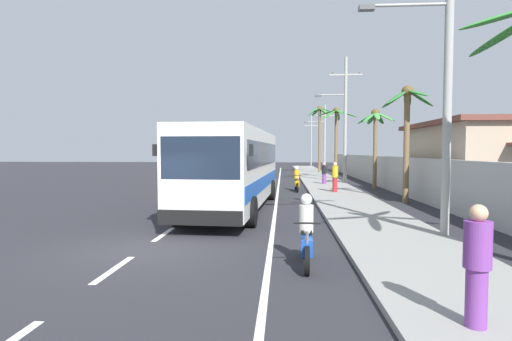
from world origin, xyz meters
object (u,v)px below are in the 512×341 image
(utility_pole_nearest, at_px, (445,74))
(pedestrian_midwalk, at_px, (335,176))
(pedestrian_near_kerb, at_px, (477,263))
(coach_bus_foreground, at_px, (235,165))
(palm_second, at_px, (376,129))
(palm_fourth, at_px, (336,126))
(utility_pole_distant, at_px, (311,140))
(coach_bus_far_lane, at_px, (234,156))
(motorcycle_beside_bus, at_px, (297,181))
(palm_farthest, at_px, (407,120))
(motorcycle_trailing, at_px, (306,236))
(utility_pole_far, at_px, (324,136))
(palm_third, at_px, (320,125))
(utility_pole_mid, at_px, (344,117))
(pedestrian_far_walk, at_px, (324,173))

(utility_pole_nearest, bearing_deg, pedestrian_midwalk, 97.30)
(pedestrian_near_kerb, height_order, pedestrian_midwalk, pedestrian_midwalk)
(coach_bus_foreground, height_order, palm_second, palm_second)
(pedestrian_midwalk, bearing_deg, palm_fourth, 34.19)
(utility_pole_distant, bearing_deg, palm_fourth, -90.28)
(coach_bus_foreground, xyz_separation_m, coach_bus_far_lane, (-3.52, 28.11, -0.00))
(motorcycle_beside_bus, distance_m, utility_pole_nearest, 14.59)
(motorcycle_beside_bus, relative_size, palm_farthest, 0.34)
(coach_bus_far_lane, relative_size, motorcycle_trailing, 5.53)
(coach_bus_far_lane, relative_size, utility_pole_far, 1.32)
(utility_pole_distant, relative_size, palm_farthest, 1.49)
(palm_farthest, bearing_deg, palm_second, 89.04)
(utility_pole_far, xyz_separation_m, palm_farthest, (1.01, -29.77, -0.33))
(motorcycle_beside_bus, relative_size, palm_second, 0.37)
(palm_third, bearing_deg, coach_bus_far_lane, -179.42)
(coach_bus_foreground, bearing_deg, palm_fourth, 69.77)
(motorcycle_beside_bus, bearing_deg, palm_second, 19.63)
(pedestrian_midwalk, bearing_deg, utility_pole_distant, 39.56)
(coach_bus_far_lane, relative_size, utility_pole_mid, 1.13)
(utility_pole_nearest, relative_size, palm_fourth, 1.40)
(pedestrian_far_walk, height_order, utility_pole_far, utility_pole_far)
(utility_pole_mid, xyz_separation_m, utility_pole_far, (0.40, 19.02, -0.71))
(coach_bus_far_lane, xyz_separation_m, motorcycle_beside_bus, (6.47, -20.17, -1.26))
(pedestrian_near_kerb, distance_m, palm_second, 22.13)
(coach_bus_far_lane, xyz_separation_m, utility_pole_mid, (10.24, -14.65, 3.21))
(coach_bus_foreground, relative_size, utility_pole_mid, 1.23)
(motorcycle_trailing, bearing_deg, motorcycle_beside_bus, 88.80)
(motorcycle_beside_bus, distance_m, palm_second, 6.56)
(palm_farthest, bearing_deg, utility_pole_distant, 91.45)
(coach_bus_far_lane, distance_m, pedestrian_near_kerb, 40.77)
(utility_pole_far, relative_size, utility_pole_distant, 0.96)
(utility_pole_mid, bearing_deg, palm_farthest, -82.55)
(utility_pole_nearest, bearing_deg, palm_third, 90.78)
(utility_pole_mid, distance_m, utility_pole_distant, 38.04)
(pedestrian_midwalk, xyz_separation_m, pedestrian_far_walk, (-0.03, 5.89, -0.10))
(utility_pole_distant, xyz_separation_m, palm_fourth, (-0.16, -33.23, 0.27))
(pedestrian_near_kerb, distance_m, utility_pole_mid, 25.67)
(coach_bus_far_lane, xyz_separation_m, palm_farthest, (11.64, -25.40, 2.17))
(motorcycle_beside_bus, height_order, utility_pole_nearest, utility_pole_nearest)
(coach_bus_foreground, distance_m, palm_second, 13.00)
(coach_bus_far_lane, bearing_deg, utility_pole_mid, -55.06)
(pedestrian_midwalk, distance_m, palm_second, 5.55)
(coach_bus_far_lane, distance_m, pedestrian_far_walk, 18.11)
(coach_bus_foreground, relative_size, palm_farthest, 2.07)
(pedestrian_midwalk, bearing_deg, motorcycle_beside_bus, 95.31)
(palm_third, bearing_deg, palm_fourth, -86.97)
(coach_bus_foreground, relative_size, utility_pole_far, 1.44)
(palm_fourth, bearing_deg, pedestrian_near_kerb, -93.82)
(coach_bus_foreground, distance_m, utility_pole_far, 33.34)
(coach_bus_far_lane, distance_m, pedestrian_midwalk, 23.46)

